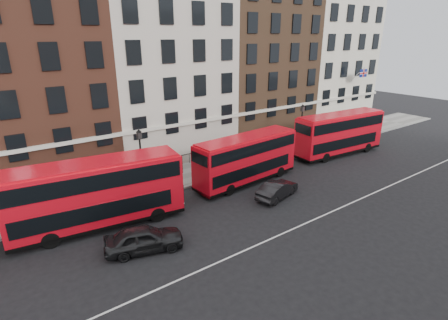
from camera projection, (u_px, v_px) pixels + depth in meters
ground at (280, 214)px, 25.26m from camera, size 120.00×120.00×0.00m
pavement at (201, 170)px, 33.20m from camera, size 80.00×5.00×0.15m
kerb at (217, 178)px, 31.31m from camera, size 80.00×0.30×0.16m
road_centre_line at (301, 225)px, 23.74m from camera, size 70.00×0.12×0.01m
building_terrace at (157, 56)px, 35.19m from camera, size 64.00×11.95×22.00m
bus_b at (97, 193)px, 22.80m from camera, size 11.34×4.13×4.66m
bus_c at (246, 158)px, 29.94m from camera, size 10.15×3.11×4.20m
bus_d at (339, 133)px, 37.01m from camera, size 10.85×3.47×4.49m
car_rear at (144, 239)px, 20.79m from camera, size 4.98×3.15×1.58m
car_front at (277, 189)px, 27.62m from camera, size 4.40×2.39×1.38m
lamp_post_left at (141, 159)px, 27.35m from camera, size 0.44×0.44×5.33m
lamp_post_right at (301, 127)px, 36.83m from camera, size 0.44×0.44×5.33m
traffic_light at (359, 120)px, 42.38m from camera, size 0.25×0.45×3.27m
iron_railings at (189, 158)px, 34.68m from camera, size 6.60×0.06×1.00m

